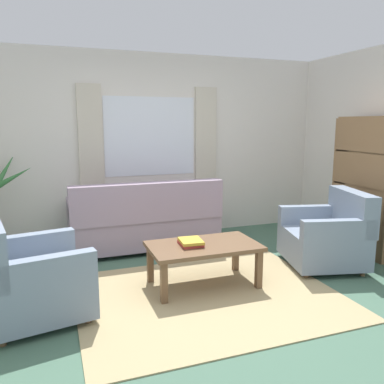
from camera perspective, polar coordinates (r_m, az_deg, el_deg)
The scene contains 10 objects.
ground_plane at distance 3.88m, azimuth 2.40°, elevation -14.97°, with size 6.24×6.24×0.00m, color #476B56.
wall_back at distance 5.68m, azimuth -6.22°, elevation 6.56°, with size 5.32×0.12×2.60m, color silver.
window_with_curtains at distance 5.60m, azimuth -6.04°, elevation 8.04°, with size 1.98×0.07×1.40m.
area_rug at distance 3.88m, azimuth 2.40°, elevation -14.89°, with size 2.45×1.95×0.01m, color tan.
couch at distance 5.15m, azimuth -6.90°, elevation -4.34°, with size 1.90×0.82×0.92m.
armchair_left at distance 3.62m, azimuth -22.65°, elevation -11.58°, with size 0.96×0.98×0.88m.
armchair_right at distance 4.79m, azimuth 19.24°, elevation -6.10°, with size 1.00×1.01×0.88m.
coffee_table at distance 3.98m, azimuth 1.69°, elevation -8.41°, with size 1.10×0.64×0.44m.
book_stack_on_table at distance 3.92m, azimuth -0.19°, elevation -7.34°, with size 0.23×0.27×0.06m.
bookshelf at distance 5.37m, azimuth 23.92°, elevation -0.08°, with size 0.30×0.94×1.72m.
Camera 1 is at (-1.34, -3.25, 1.65)m, focal length 36.56 mm.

